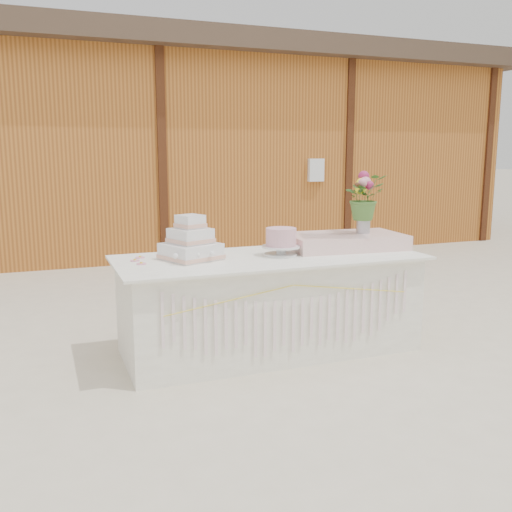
% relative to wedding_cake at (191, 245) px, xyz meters
% --- Properties ---
extents(ground, '(80.00, 80.00, 0.00)m').
position_rel_wedding_cake_xyz_m(ground, '(0.61, -0.08, -0.89)').
color(ground, beige).
rests_on(ground, ground).
extents(barn, '(12.60, 4.60, 3.30)m').
position_rel_wedding_cake_xyz_m(barn, '(0.60, 5.91, 0.79)').
color(barn, '#AB6523').
rests_on(barn, ground).
extents(cake_table, '(2.40, 1.00, 0.77)m').
position_rel_wedding_cake_xyz_m(cake_table, '(0.61, -0.09, -0.50)').
color(cake_table, white).
rests_on(cake_table, ground).
extents(wedding_cake, '(0.49, 0.49, 0.34)m').
position_rel_wedding_cake_xyz_m(wedding_cake, '(0.00, 0.00, 0.00)').
color(wedding_cake, white).
rests_on(wedding_cake, cake_table).
extents(pink_cake_stand, '(0.30, 0.30, 0.22)m').
position_rel_wedding_cake_xyz_m(pink_cake_stand, '(0.71, -0.09, 0.01)').
color(pink_cake_stand, silver).
rests_on(pink_cake_stand, cake_table).
extents(satin_runner, '(1.01, 0.63, 0.12)m').
position_rel_wedding_cake_xyz_m(satin_runner, '(1.35, 0.04, -0.05)').
color(satin_runner, '#FFD1CD').
rests_on(satin_runner, cake_table).
extents(flower_vase, '(0.12, 0.12, 0.16)m').
position_rel_wedding_cake_xyz_m(flower_vase, '(1.52, 0.04, 0.09)').
color(flower_vase, '#A8A8AD').
rests_on(flower_vase, satin_runner).
extents(bouquet, '(0.40, 0.36, 0.39)m').
position_rel_wedding_cake_xyz_m(bouquet, '(1.52, 0.04, 0.36)').
color(bouquet, '#3F6A2A').
rests_on(bouquet, flower_vase).
extents(loose_flowers, '(0.25, 0.38, 0.02)m').
position_rel_wedding_cake_xyz_m(loose_flowers, '(-0.39, 0.03, -0.11)').
color(loose_flowers, pink).
rests_on(loose_flowers, cake_table).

